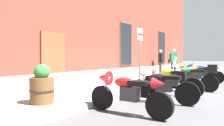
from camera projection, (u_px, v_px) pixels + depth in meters
The scene contains 13 objects.
ground_plane at pixel (155, 90), 8.30m from camera, with size 140.00×140.00×0.00m, color #424244.
sidewalk at pixel (123, 85), 9.22m from camera, with size 32.05×3.10×0.15m, color gray.
brick_pub_facade at pixel (47, 20), 12.38m from camera, with size 26.05×7.89×7.10m.
motorcycle_red_sport at pixel (125, 91), 4.81m from camera, with size 0.62×2.14×0.99m.
motorcycle_black_naked at pixel (161, 87), 5.91m from camera, with size 0.65×2.04×0.93m.
motorcycle_yellow_naked at pixel (170, 81), 7.13m from camera, with size 0.62×2.19×0.99m.
motorcycle_green_touring at pixel (193, 77), 8.10m from camera, with size 0.66×2.07×1.34m.
motorcycle_orange_sport at pixel (194, 74), 9.46m from camera, with size 0.66×2.01×1.03m.
motorcycle_blue_sport at pixel (201, 72), 10.69m from camera, with size 0.70×2.01×1.02m.
pedestrian_striped_shirt at pixel (173, 60), 13.63m from camera, with size 0.48×0.55×1.74m.
pedestrian_dark_jacket at pixel (161, 60), 14.84m from camera, with size 0.54×0.50×1.72m.
parking_sign at pixel (140, 49), 8.22m from camera, with size 0.36×0.07×2.33m.
barrel_planter at pixel (42, 87), 5.26m from camera, with size 0.63×0.63×1.00m.
Camera 1 is at (-7.66, -3.55, 1.32)m, focal length 33.19 mm.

